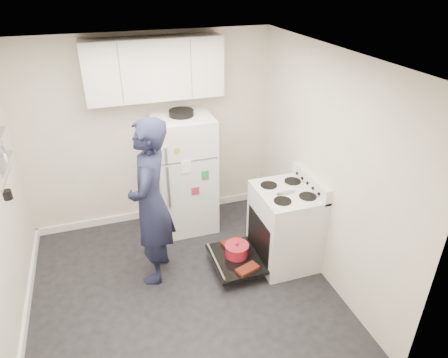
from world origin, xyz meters
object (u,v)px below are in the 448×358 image
object	(u,v)px
open_oven_door	(236,255)
refrigerator	(184,173)
person	(151,203)
electric_range	(284,227)

from	to	relation	value
open_oven_door	refrigerator	world-z (taller)	refrigerator
open_oven_door	person	xyz separation A→B (m)	(-0.89, 0.21, 0.76)
open_oven_door	refrigerator	size ratio (longest dim) A/B	0.44
electric_range	open_oven_door	world-z (taller)	electric_range
person	electric_range	bearing A→B (deg)	101.45
refrigerator	person	bearing A→B (deg)	-122.78
electric_range	person	size ratio (longest dim) A/B	0.58
electric_range	refrigerator	xyz separation A→B (m)	(-0.91, 1.10, 0.32)
refrigerator	person	world-z (taller)	person
electric_range	open_oven_door	xyz separation A→B (m)	(-0.58, 0.02, -0.28)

